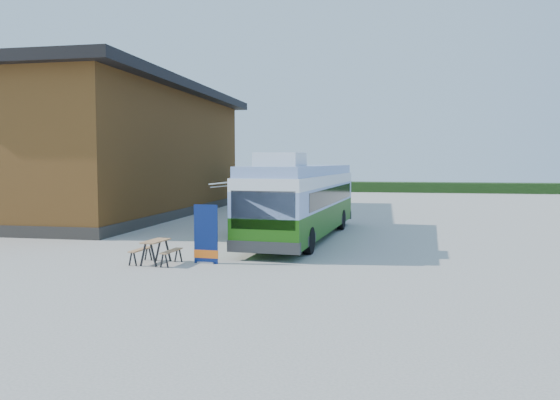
% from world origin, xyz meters
% --- Properties ---
extents(ground, '(100.00, 100.00, 0.00)m').
position_xyz_m(ground, '(0.00, 0.00, 0.00)').
color(ground, '#BCB7AD').
rests_on(ground, ground).
extents(barn, '(9.60, 21.20, 7.50)m').
position_xyz_m(barn, '(-10.50, 10.00, 3.59)').
color(barn, brown).
rests_on(barn, ground).
extents(hedge, '(40.00, 3.00, 1.00)m').
position_xyz_m(hedge, '(8.00, 38.00, 0.50)').
color(hedge, '#264419').
rests_on(hedge, ground).
extents(bus, '(3.22, 11.24, 3.41)m').
position_xyz_m(bus, '(1.36, 2.05, 1.63)').
color(bus, '#2B6911').
rests_on(bus, ground).
extents(awning, '(2.54, 3.77, 0.48)m').
position_xyz_m(awning, '(-0.81, 2.48, 2.49)').
color(awning, white).
rests_on(awning, ground).
extents(banner, '(0.78, 0.22, 1.80)m').
position_xyz_m(banner, '(-0.74, -3.89, 0.74)').
color(banner, '#0B1C56').
rests_on(banner, ground).
extents(picnic_table, '(1.35, 1.21, 0.72)m').
position_xyz_m(picnic_table, '(-2.21, -4.26, 0.54)').
color(picnic_table, tan).
rests_on(picnic_table, ground).
extents(person_a, '(0.69, 0.56, 1.63)m').
position_xyz_m(person_a, '(-3.62, 10.16, 0.81)').
color(person_a, '#999999').
rests_on(person_a, ground).
extents(person_b, '(1.02, 1.15, 1.98)m').
position_xyz_m(person_b, '(-0.56, 2.71, 0.99)').
color(person_b, '#999999').
rests_on(person_b, ground).
extents(slurry_tanker, '(1.84, 6.05, 2.23)m').
position_xyz_m(slurry_tanker, '(-2.96, 16.10, 1.29)').
color(slurry_tanker, '#188421').
rests_on(slurry_tanker, ground).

